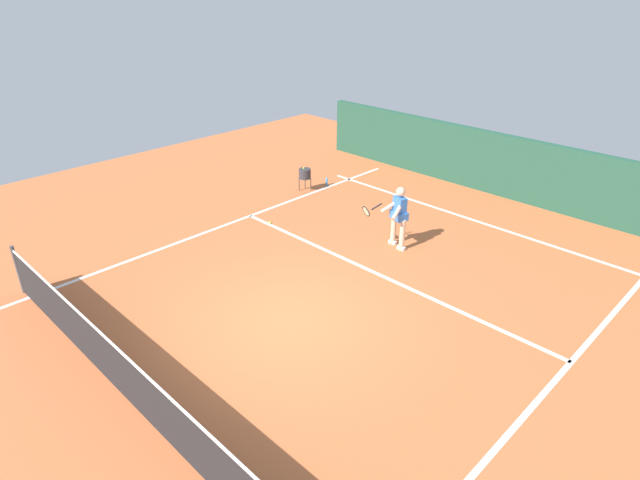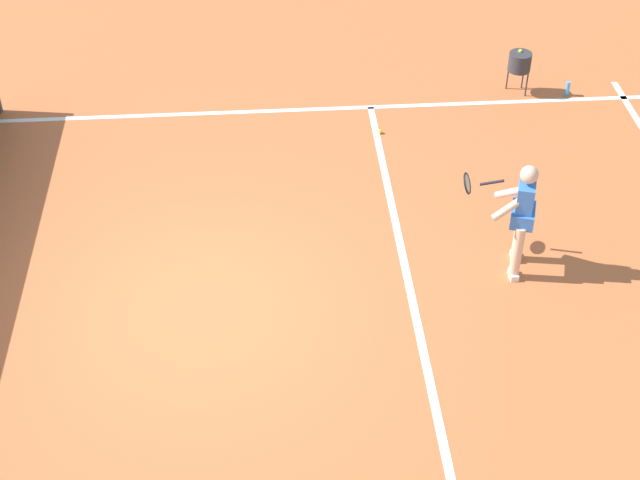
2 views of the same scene
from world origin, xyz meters
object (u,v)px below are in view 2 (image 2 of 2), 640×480
at_px(tennis_ball_near, 380,132).
at_px(water_bottle, 567,89).
at_px(tennis_player, 520,214).
at_px(ball_hopper, 520,62).

xyz_separation_m(tennis_ball_near, water_bottle, (0.91, -3.13, 0.09)).
height_order(tennis_ball_near, water_bottle, water_bottle).
bearing_deg(tennis_player, ball_hopper, -13.68).
distance_m(tennis_player, water_bottle, 4.58).
height_order(ball_hopper, water_bottle, ball_hopper).
bearing_deg(water_bottle, tennis_ball_near, 106.22).
xyz_separation_m(tennis_player, water_bottle, (4.13, -1.84, -0.73)).
xyz_separation_m(ball_hopper, water_bottle, (-0.16, -0.79, -0.43)).
bearing_deg(ball_hopper, tennis_player, 166.32).
bearing_deg(tennis_player, tennis_ball_near, 21.88).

